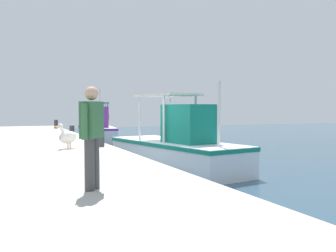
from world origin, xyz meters
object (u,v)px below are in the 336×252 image
fishing_boat_nearest (97,130)px  pelican (68,136)px  mooring_bollard_second (72,130)px  fishing_boat_second (178,148)px  fisherman_standing (92,133)px  mooring_bollard_third (100,139)px  mooring_bollard_nearest (56,124)px

fishing_boat_nearest → pelican: fishing_boat_nearest is taller
mooring_bollard_second → fishing_boat_second: bearing=18.8°
fishing_boat_nearest → fisherman_standing: size_ratio=3.13×
pelican → mooring_bollard_third: (-0.20, 1.11, -0.14)m
fishing_boat_nearest → mooring_bollard_second: fishing_boat_nearest is taller
fishing_boat_nearest → fishing_boat_second: size_ratio=0.84×
mooring_bollard_third → fisherman_standing: bearing=-13.8°
fishing_boat_nearest → fishing_boat_second: (12.55, 0.07, 0.02)m
fishing_boat_second → mooring_bollard_second: (-7.20, -2.44, 0.28)m
mooring_bollard_nearest → mooring_bollard_second: bearing=0.0°
mooring_bollard_nearest → mooring_bollard_third: bearing=0.0°
pelican → mooring_bollard_second: bearing=170.2°
fishing_boat_nearest → mooring_bollard_second: 5.86m
fishing_boat_nearest → mooring_bollard_second: bearing=-23.9°
fishing_boat_nearest → fisherman_standing: fishing_boat_nearest is taller
pelican → mooring_bollard_third: size_ratio=1.81×
fishing_boat_second → fisherman_standing: bearing=-35.0°
mooring_bollard_second → mooring_bollard_third: mooring_bollard_third is taller
fishing_boat_nearest → mooring_bollard_third: size_ratio=10.03×
mooring_bollard_second → mooring_bollard_third: size_ratio=0.88×
fisherman_standing → fishing_boat_nearest: bearing=167.6°
fishing_boat_nearest → mooring_bollard_third: 11.81m
pelican → mooring_bollard_third: pelican is taller
pelican → mooring_bollard_second: size_ratio=2.06×
fishing_boat_second → mooring_bollard_nearest: (-13.77, -2.44, 0.33)m
mooring_bollard_third → pelican: bearing=-79.8°
fisherman_standing → mooring_bollard_second: 13.21m
fishing_boat_nearest → mooring_bollard_nearest: 2.70m
mooring_bollard_second → mooring_bollard_third: 6.22m
fishing_boat_second → fisherman_standing: 7.26m
fishing_boat_second → pelican: (-0.78, -3.56, 0.46)m
pelican → fisherman_standing: 6.72m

